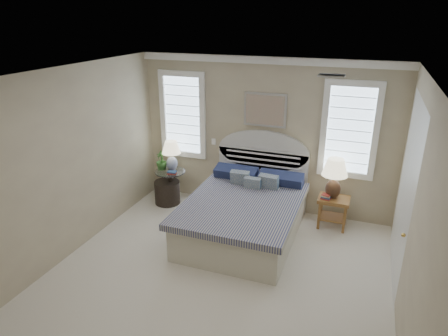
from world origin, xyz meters
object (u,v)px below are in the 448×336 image
at_px(lamp_left, 171,152).
at_px(lamp_right, 335,174).
at_px(nightstand_right, 333,206).
at_px(bed, 245,211).
at_px(side_table_left, 171,183).
at_px(floor_pot, 167,192).

distance_m(lamp_left, lamp_right, 2.91).
bearing_deg(nightstand_right, bed, -151.97).
relative_size(bed, side_table_left, 3.61).
height_order(nightstand_right, lamp_right, lamp_right).
bearing_deg(lamp_right, lamp_left, -179.30).
height_order(bed, floor_pot, bed).
distance_m(nightstand_right, floor_pot, 3.01).
relative_size(nightstand_right, floor_pot, 1.12).
distance_m(nightstand_right, lamp_left, 3.00).
xyz_separation_m(bed, floor_pot, (-1.70, 0.54, -0.17)).
relative_size(bed, nightstand_right, 4.29).
xyz_separation_m(nightstand_right, lamp_left, (-2.95, -0.01, 0.59)).
height_order(lamp_left, lamp_right, lamp_right).
height_order(side_table_left, floor_pot, side_table_left).
height_order(side_table_left, nightstand_right, side_table_left).
xyz_separation_m(side_table_left, lamp_left, (0.00, 0.09, 0.59)).
xyz_separation_m(side_table_left, lamp_right, (2.91, 0.12, 0.55)).
relative_size(floor_pot, lamp_right, 0.70).
xyz_separation_m(lamp_left, lamp_right, (2.91, 0.04, -0.03)).
xyz_separation_m(nightstand_right, lamp_right, (-0.04, 0.02, 0.55)).
bearing_deg(bed, side_table_left, 160.26).
bearing_deg(side_table_left, nightstand_right, 1.94).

